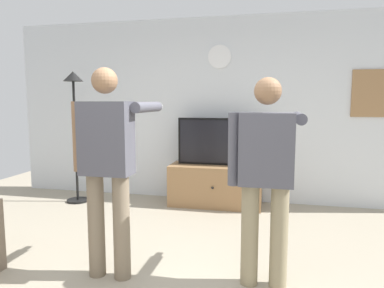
{
  "coord_description": "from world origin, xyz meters",
  "views": [
    {
      "loc": [
        0.8,
        -2.31,
        1.49
      ],
      "look_at": [
        0.01,
        1.2,
        1.05
      ],
      "focal_mm": 33.11,
      "sensor_mm": 36.0,
      "label": 1
    }
  ],
  "objects_px": {
    "wall_clock": "(220,57)",
    "person_standing_nearer_lamp": "(108,161)",
    "person_standing_nearer_couch": "(266,170)",
    "floor_lamp": "(74,110)",
    "tv_stand": "(216,185)",
    "television": "(216,142)",
    "framed_picture": "(377,93)"
  },
  "relations": [
    {
      "from": "wall_clock",
      "to": "person_standing_nearer_lamp",
      "type": "relative_size",
      "value": 0.19
    },
    {
      "from": "wall_clock",
      "to": "person_standing_nearer_couch",
      "type": "xyz_separation_m",
      "value": [
        0.72,
        -2.4,
        -1.18
      ]
    },
    {
      "from": "floor_lamp",
      "to": "person_standing_nearer_couch",
      "type": "distance_m",
      "value": 3.34
    },
    {
      "from": "tv_stand",
      "to": "person_standing_nearer_lamp",
      "type": "bearing_deg",
      "value": -103.88
    },
    {
      "from": "television",
      "to": "floor_lamp",
      "type": "height_order",
      "value": "floor_lamp"
    },
    {
      "from": "wall_clock",
      "to": "person_standing_nearer_couch",
      "type": "distance_m",
      "value": 2.77
    },
    {
      "from": "wall_clock",
      "to": "framed_picture",
      "type": "height_order",
      "value": "wall_clock"
    },
    {
      "from": "television",
      "to": "framed_picture",
      "type": "distance_m",
      "value": 2.24
    },
    {
      "from": "wall_clock",
      "to": "floor_lamp",
      "type": "xyz_separation_m",
      "value": [
        -2.03,
        -0.56,
        -0.76
      ]
    },
    {
      "from": "tv_stand",
      "to": "wall_clock",
      "type": "bearing_deg",
      "value": 90.0
    },
    {
      "from": "person_standing_nearer_couch",
      "to": "framed_picture",
      "type": "bearing_deg",
      "value": 59.87
    },
    {
      "from": "television",
      "to": "wall_clock",
      "type": "bearing_deg",
      "value": 90.0
    },
    {
      "from": "wall_clock",
      "to": "person_standing_nearer_couch",
      "type": "bearing_deg",
      "value": -73.26
    },
    {
      "from": "floor_lamp",
      "to": "person_standing_nearer_couch",
      "type": "bearing_deg",
      "value": -33.82
    },
    {
      "from": "tv_stand",
      "to": "wall_clock",
      "type": "xyz_separation_m",
      "value": [
        0.0,
        0.29,
        1.83
      ]
    },
    {
      "from": "tv_stand",
      "to": "person_standing_nearer_lamp",
      "type": "height_order",
      "value": "person_standing_nearer_lamp"
    },
    {
      "from": "tv_stand",
      "to": "framed_picture",
      "type": "relative_size",
      "value": 2.05
    },
    {
      "from": "television",
      "to": "wall_clock",
      "type": "distance_m",
      "value": 1.23
    },
    {
      "from": "tv_stand",
      "to": "person_standing_nearer_couch",
      "type": "height_order",
      "value": "person_standing_nearer_couch"
    },
    {
      "from": "television",
      "to": "person_standing_nearer_lamp",
      "type": "distance_m",
      "value": 2.36
    },
    {
      "from": "wall_clock",
      "to": "television",
      "type": "bearing_deg",
      "value": -90.0
    },
    {
      "from": "wall_clock",
      "to": "floor_lamp",
      "type": "distance_m",
      "value": 2.24
    },
    {
      "from": "television",
      "to": "tv_stand",
      "type": "bearing_deg",
      "value": -90.0
    },
    {
      "from": "tv_stand",
      "to": "person_standing_nearer_lamp",
      "type": "xyz_separation_m",
      "value": [
        -0.56,
        -2.25,
        0.71
      ]
    },
    {
      "from": "television",
      "to": "wall_clock",
      "type": "relative_size",
      "value": 3.28
    },
    {
      "from": "person_standing_nearer_lamp",
      "to": "person_standing_nearer_couch",
      "type": "height_order",
      "value": "person_standing_nearer_lamp"
    },
    {
      "from": "television",
      "to": "person_standing_nearer_lamp",
      "type": "xyz_separation_m",
      "value": [
        -0.56,
        -2.3,
        0.08
      ]
    },
    {
      "from": "tv_stand",
      "to": "person_standing_nearer_couch",
      "type": "bearing_deg",
      "value": -71.12
    },
    {
      "from": "wall_clock",
      "to": "person_standing_nearer_couch",
      "type": "relative_size",
      "value": 0.2
    },
    {
      "from": "television",
      "to": "floor_lamp",
      "type": "xyz_separation_m",
      "value": [
        -2.03,
        -0.31,
        0.45
      ]
    },
    {
      "from": "person_standing_nearer_lamp",
      "to": "floor_lamp",
      "type": "bearing_deg",
      "value": 126.69
    },
    {
      "from": "framed_picture",
      "to": "floor_lamp",
      "type": "relative_size",
      "value": 0.33
    }
  ]
}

